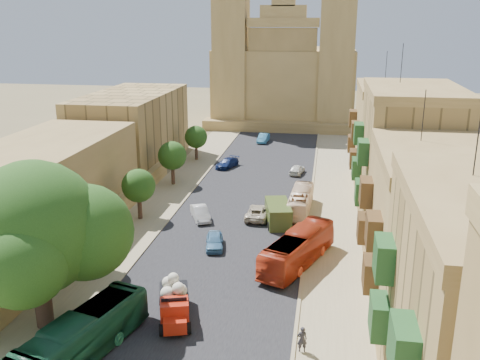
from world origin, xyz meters
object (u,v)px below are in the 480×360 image
(olive_pickup, at_px, (278,214))
(bus_green_north, at_px, (81,337))
(red_truck, at_px, (174,301))
(car_dkblue, at_px, (227,163))
(bus_red_east, at_px, (298,249))
(street_tree_c, at_px, (172,156))
(car_white_b, at_px, (297,169))
(bus_cream_east, at_px, (300,201))
(car_cream, at_px, (258,212))
(church, at_px, (285,73))
(pedestrian_a, at_px, (302,339))
(car_white_a, at_px, (200,213))
(street_tree_b, at_px, (139,186))
(ficus_tree, at_px, (36,232))
(car_blue_b, at_px, (263,138))
(car_blue_a, at_px, (215,241))
(street_tree_a, at_px, (87,230))
(pedestrian_c, at_px, (311,240))
(street_tree_d, at_px, (196,137))

(olive_pickup, distance_m, bus_green_north, 25.72)
(red_truck, relative_size, car_dkblue, 1.27)
(bus_red_east, bearing_deg, car_dkblue, -46.92)
(street_tree_c, relative_size, car_white_b, 1.47)
(bus_cream_east, distance_m, car_cream, 4.90)
(church, bearing_deg, bus_cream_east, -83.15)
(bus_red_east, height_order, pedestrian_a, bus_red_east)
(olive_pickup, xyz_separation_m, car_white_a, (-7.87, -0.16, -0.35))
(street_tree_b, distance_m, olive_pickup, 14.25)
(street_tree_b, height_order, car_cream, street_tree_b)
(red_truck, relative_size, pedestrian_a, 3.19)
(car_cream, bearing_deg, ficus_tree, 65.10)
(olive_pickup, height_order, car_white_b, olive_pickup)
(church, relative_size, olive_pickup, 6.73)
(car_white_a, height_order, car_blue_b, car_blue_b)
(car_cream, distance_m, car_white_b, 17.16)
(church, bearing_deg, red_truck, -90.98)
(car_blue_a, relative_size, car_white_a, 0.92)
(street_tree_b, distance_m, red_truck, 19.97)
(street_tree_b, bearing_deg, bus_green_north, -78.78)
(street_tree_a, height_order, street_tree_b, street_tree_a)
(olive_pickup, height_order, pedestrian_c, olive_pickup)
(olive_pickup, distance_m, car_cream, 2.42)
(street_tree_b, bearing_deg, bus_cream_east, 16.07)
(car_dkblue, bearing_deg, street_tree_a, -78.99)
(church, bearing_deg, car_white_b, -82.34)
(street_tree_c, distance_m, car_dkblue, 10.45)
(car_white_b, bearing_deg, street_tree_d, -8.08)
(red_truck, height_order, car_white_a, red_truck)
(pedestrian_a, distance_m, pedestrian_c, 15.34)
(bus_red_east, xyz_separation_m, car_cream, (-4.63, 10.11, -0.76))
(street_tree_d, relative_size, car_cream, 1.05)
(street_tree_a, bearing_deg, car_blue_a, 34.24)
(car_blue_a, relative_size, car_cream, 0.80)
(car_white_a, bearing_deg, car_cream, -12.32)
(church, distance_m, car_cream, 53.35)
(street_tree_a, bearing_deg, car_white_b, 64.44)
(car_blue_a, bearing_deg, street_tree_c, 105.60)
(red_truck, bearing_deg, bus_green_north, -129.03)
(street_tree_b, distance_m, bus_green_north, 23.54)
(car_blue_b, bearing_deg, car_cream, -79.35)
(church, relative_size, red_truck, 6.65)
(bus_green_north, bearing_deg, street_tree_b, 117.14)
(street_tree_d, distance_m, car_white_a, 24.18)
(church, xyz_separation_m, street_tree_c, (-10.00, -42.61, -5.93))
(street_tree_c, bearing_deg, church, 76.79)
(car_blue_a, height_order, car_white_a, car_white_a)
(olive_pickup, distance_m, car_white_b, 18.04)
(olive_pickup, bearing_deg, car_cream, 152.51)
(street_tree_d, relative_size, car_white_b, 1.36)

